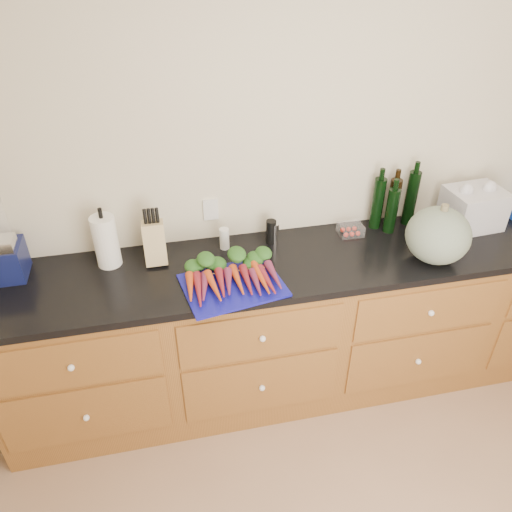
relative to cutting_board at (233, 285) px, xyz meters
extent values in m
cube|color=beige|center=(0.56, 0.48, 0.35)|extent=(4.10, 0.05, 2.60)
cube|color=brown|center=(0.56, 0.16, -0.50)|extent=(3.60, 0.60, 0.90)
cube|color=brown|center=(-0.79, -0.15, -0.23)|extent=(0.82, 0.01, 0.28)
sphere|color=white|center=(-0.79, -0.16, -0.23)|extent=(0.03, 0.03, 0.03)
cube|color=brown|center=(-0.79, -0.15, -0.59)|extent=(0.82, 0.01, 0.38)
sphere|color=white|center=(-0.79, -0.16, -0.59)|extent=(0.03, 0.03, 0.03)
cube|color=brown|center=(0.11, -0.15, -0.23)|extent=(0.82, 0.01, 0.28)
sphere|color=white|center=(0.11, -0.16, -0.23)|extent=(0.03, 0.03, 0.03)
cube|color=brown|center=(0.11, -0.15, -0.59)|extent=(0.82, 0.01, 0.38)
sphere|color=white|center=(0.11, -0.16, -0.59)|extent=(0.03, 0.03, 0.03)
cube|color=brown|center=(1.01, -0.15, -0.23)|extent=(0.82, 0.01, 0.28)
sphere|color=white|center=(1.01, -0.16, -0.23)|extent=(0.03, 0.03, 0.03)
cube|color=brown|center=(1.01, -0.15, -0.59)|extent=(0.82, 0.01, 0.38)
sphere|color=white|center=(1.01, -0.16, -0.59)|extent=(0.03, 0.03, 0.03)
cube|color=black|center=(0.56, 0.16, -0.03)|extent=(3.64, 0.62, 0.04)
cube|color=#111092|center=(0.00, 0.00, 0.00)|extent=(0.52, 0.43, 0.01)
cone|color=#CF4718|center=(-0.20, -0.02, 0.03)|extent=(0.04, 0.21, 0.04)
cone|color=maroon|center=(-0.17, -0.02, 0.03)|extent=(0.04, 0.21, 0.04)
cone|color=maroon|center=(-0.13, -0.02, 0.03)|extent=(0.04, 0.21, 0.04)
cone|color=#CF4718|center=(-0.10, -0.02, 0.03)|extent=(0.04, 0.21, 0.04)
cone|color=maroon|center=(-0.07, -0.02, 0.03)|extent=(0.04, 0.21, 0.04)
cone|color=maroon|center=(-0.03, -0.02, 0.03)|extent=(0.04, 0.21, 0.04)
ellipsoid|color=#22571D|center=(-0.12, 0.14, 0.04)|extent=(0.21, 0.13, 0.06)
cone|color=#CF4718|center=(0.03, -0.02, 0.03)|extent=(0.04, 0.21, 0.04)
cone|color=maroon|center=(0.07, -0.02, 0.03)|extent=(0.04, 0.21, 0.04)
cone|color=maroon|center=(0.10, -0.02, 0.03)|extent=(0.04, 0.21, 0.04)
cone|color=#CF4718|center=(0.13, -0.02, 0.03)|extent=(0.04, 0.21, 0.04)
cone|color=maroon|center=(0.17, -0.02, 0.03)|extent=(0.04, 0.21, 0.04)
cone|color=maroon|center=(0.20, -0.02, 0.03)|extent=(0.04, 0.21, 0.04)
ellipsoid|color=#22571D|center=(0.12, 0.14, 0.04)|extent=(0.21, 0.13, 0.06)
ellipsoid|color=#5C6E5C|center=(1.06, 0.01, 0.14)|extent=(0.32, 0.32, 0.29)
cube|color=#0F1649|center=(-1.08, 0.32, 0.08)|extent=(0.19, 0.19, 0.18)
cylinder|color=white|center=(-0.59, 0.32, 0.13)|extent=(0.12, 0.12, 0.27)
cube|color=tan|center=(-0.35, 0.30, 0.10)|extent=(0.11, 0.11, 0.22)
cylinder|color=white|center=(0.02, 0.34, 0.05)|extent=(0.05, 0.05, 0.12)
cylinder|color=black|center=(0.27, 0.34, 0.06)|extent=(0.05, 0.05, 0.14)
cylinder|color=white|center=(0.29, 0.34, 0.05)|extent=(0.05, 0.05, 0.12)
cube|color=white|center=(0.73, 0.33, 0.02)|extent=(0.13, 0.11, 0.06)
cylinder|color=black|center=(0.89, 0.38, 0.14)|extent=(0.07, 0.07, 0.30)
cylinder|color=black|center=(0.99, 0.39, 0.13)|extent=(0.07, 0.07, 0.28)
cylinder|color=black|center=(1.10, 0.38, 0.15)|extent=(0.07, 0.07, 0.32)
cylinder|color=black|center=(0.95, 0.32, 0.12)|extent=(0.07, 0.07, 0.26)
camera|label=1|loc=(-0.29, -1.89, 1.50)|focal=35.00mm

